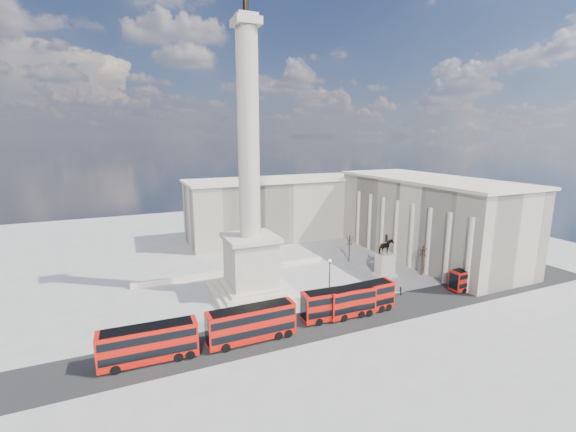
% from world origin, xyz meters
% --- Properties ---
extents(ground, '(180.00, 180.00, 0.00)m').
position_xyz_m(ground, '(0.00, 0.00, 0.00)').
color(ground, '#A09D98').
rests_on(ground, ground).
extents(asphalt_road, '(120.00, 9.00, 0.01)m').
position_xyz_m(asphalt_road, '(5.00, -10.00, 0.00)').
color(asphalt_road, '#272727').
rests_on(asphalt_road, ground).
extents(nelsons_column, '(14.00, 14.00, 49.85)m').
position_xyz_m(nelsons_column, '(0.00, 5.00, 12.92)').
color(nelsons_column, beige).
rests_on(nelsons_column, ground).
extents(balustrade_wall, '(40.00, 0.60, 1.10)m').
position_xyz_m(balustrade_wall, '(0.00, 16.00, 0.55)').
color(balustrade_wall, beige).
rests_on(balustrade_wall, ground).
extents(building_east, '(19.00, 46.00, 18.60)m').
position_xyz_m(building_east, '(45.00, 10.00, 9.32)').
color(building_east, beige).
rests_on(building_east, ground).
extents(building_northeast, '(51.00, 17.00, 16.60)m').
position_xyz_m(building_northeast, '(20.00, 40.00, 8.32)').
color(building_northeast, beige).
rests_on(building_northeast, ground).
extents(red_bus_a, '(12.37, 3.06, 5.00)m').
position_xyz_m(red_bus_a, '(-5.10, -10.70, 2.62)').
color(red_bus_a, red).
rests_on(red_bus_a, ground).
extents(red_bus_b, '(11.98, 3.44, 4.80)m').
position_xyz_m(red_bus_b, '(9.47, -9.61, 2.52)').
color(red_bus_b, red).
rests_on(red_bus_b, ground).
extents(red_bus_c, '(11.94, 3.22, 4.80)m').
position_xyz_m(red_bus_c, '(13.45, -9.60, 2.52)').
color(red_bus_c, red).
rests_on(red_bus_c, ground).
extents(red_bus_d, '(10.05, 2.62, 4.05)m').
position_xyz_m(red_bus_d, '(38.63, -9.20, 2.13)').
color(red_bus_d, red).
rests_on(red_bus_d, ground).
extents(red_bus_e, '(11.98, 3.17, 4.82)m').
position_xyz_m(red_bus_e, '(-18.44, -10.43, 2.53)').
color(red_bus_e, red).
rests_on(red_bus_e, ground).
extents(victorian_lamp, '(0.58, 0.58, 6.71)m').
position_xyz_m(victorian_lamp, '(12.47, -1.29, 3.95)').
color(victorian_lamp, black).
rests_on(victorian_lamp, ground).
extents(equestrian_statue, '(4.25, 3.19, 8.79)m').
position_xyz_m(equestrian_statue, '(27.63, 2.69, 3.08)').
color(equestrian_statue, beige).
rests_on(equestrian_statue, ground).
extents(bare_tree_near, '(1.64, 1.64, 7.16)m').
position_xyz_m(bare_tree_near, '(39.49, -3.65, 5.64)').
color(bare_tree_near, '#332319').
rests_on(bare_tree_near, ground).
extents(bare_tree_mid, '(1.72, 1.72, 6.52)m').
position_xyz_m(bare_tree_mid, '(34.85, 0.09, 5.14)').
color(bare_tree_mid, '#332319').
rests_on(bare_tree_mid, ground).
extents(bare_tree_far, '(1.59, 1.59, 6.51)m').
position_xyz_m(bare_tree_far, '(26.04, 13.49, 5.13)').
color(bare_tree_far, '#332319').
rests_on(bare_tree_far, ground).
extents(pedestrian_walking, '(0.72, 0.60, 1.69)m').
position_xyz_m(pedestrian_walking, '(24.63, -1.71, 0.84)').
color(pedestrian_walking, black).
rests_on(pedestrian_walking, ground).
extents(pedestrian_standing, '(0.99, 0.95, 1.61)m').
position_xyz_m(pedestrian_standing, '(23.98, -6.50, 0.80)').
color(pedestrian_standing, black).
rests_on(pedestrian_standing, ground).
extents(pedestrian_crossing, '(0.72, 0.99, 1.55)m').
position_xyz_m(pedestrian_crossing, '(5.91, -5.41, 0.78)').
color(pedestrian_crossing, black).
rests_on(pedestrian_crossing, ground).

